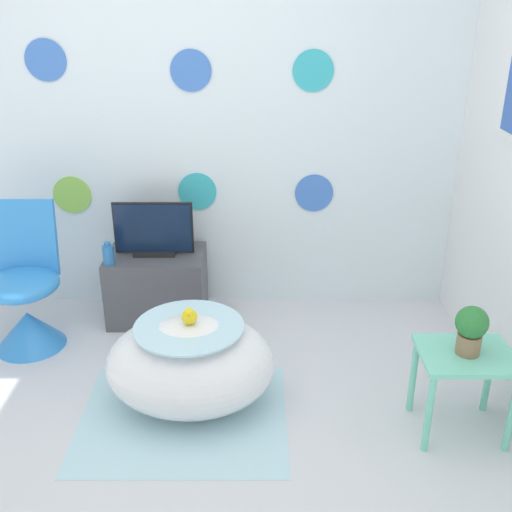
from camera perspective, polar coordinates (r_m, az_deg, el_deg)
name	(u,v)px	position (r m, az deg, el deg)	size (l,w,h in m)	color
ground_plane	(157,497)	(2.70, -9.40, -21.67)	(12.00, 12.00, 0.00)	silver
wall_back_dotted	(187,105)	(3.72, -6.54, 14.08)	(4.32, 0.05, 2.60)	white
rug	(183,416)	(3.07, -6.94, -14.91)	(1.01, 0.84, 0.01)	silver
bathtub	(190,364)	(3.01, -6.27, -10.18)	(0.83, 0.65, 0.47)	white
rubber_duck	(189,316)	(2.86, -6.41, -5.70)	(0.08, 0.08, 0.09)	yellow
chair	(26,304)	(3.71, -21.09, -4.31)	(0.42, 0.42, 0.85)	#338CE0
tv_cabinet	(157,286)	(3.84, -9.40, -2.81)	(0.60, 0.41, 0.44)	#4C4C51
tv	(153,231)	(3.69, -9.77, 2.33)	(0.48, 0.12, 0.33)	black
vase	(108,254)	(3.64, -13.93, 0.15)	(0.07, 0.07, 0.14)	#2D72B7
side_table	(464,368)	(2.93, 19.20, -10.04)	(0.42, 0.34, 0.43)	#72D8B7
potted_plant_left	(471,328)	(2.83, 19.76, -6.47)	(0.15, 0.15, 0.23)	#8C6B4C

